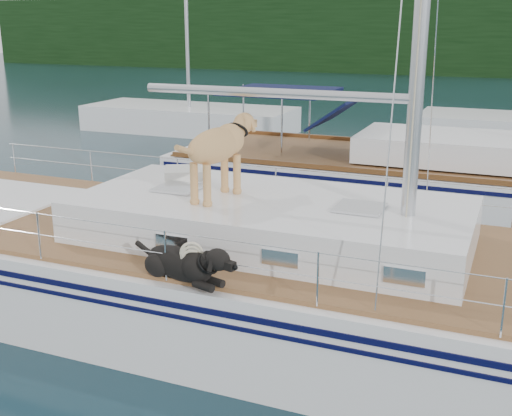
% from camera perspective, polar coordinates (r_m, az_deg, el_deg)
% --- Properties ---
extents(ground, '(120.00, 120.00, 0.00)m').
position_cam_1_polar(ground, '(9.46, -3.31, -9.33)').
color(ground, black).
rests_on(ground, ground).
extents(tree_line, '(90.00, 3.00, 6.00)m').
position_cam_1_polar(tree_line, '(52.80, 19.09, 14.29)').
color(tree_line, black).
rests_on(tree_line, ground).
extents(shore_bank, '(92.00, 1.00, 1.20)m').
position_cam_1_polar(shore_bank, '(54.10, 18.95, 11.78)').
color(shore_bank, '#595147').
rests_on(shore_bank, ground).
extents(main_sailboat, '(12.00, 3.95, 14.01)m').
position_cam_1_polar(main_sailboat, '(9.14, -2.88, -5.58)').
color(main_sailboat, white).
rests_on(main_sailboat, ground).
extents(neighbor_sailboat, '(11.00, 3.50, 13.30)m').
position_cam_1_polar(neighbor_sailboat, '(14.79, 14.27, 2.27)').
color(neighbor_sailboat, white).
rests_on(neighbor_sailboat, ground).
extents(bg_boat_west, '(8.00, 3.00, 11.65)m').
position_cam_1_polar(bg_boat_west, '(24.91, -5.93, 7.83)').
color(bg_boat_west, white).
rests_on(bg_boat_west, ground).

